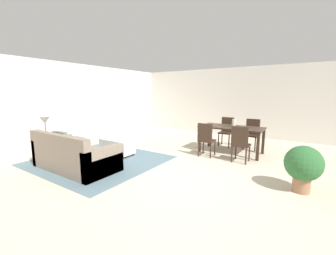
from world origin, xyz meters
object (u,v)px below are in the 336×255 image
object	(u,v)px
dining_table	(231,130)
dining_chair_near_left	(206,138)
side_table	(47,141)
vase_centerpiece	(234,123)
dining_chair_far_left	(227,130)
dining_chair_far_right	(252,132)
table_lamp	(45,121)
potted_plant	(303,165)
ottoman_table	(117,146)
couch	(74,157)
dining_chair_near_right	(240,142)

from	to	relation	value
dining_table	dining_chair_near_left	xyz separation A→B (m)	(-0.44, -0.78, -0.15)
side_table	vase_centerpiece	distance (m)	5.06
dining_chair_far_left	dining_chair_far_right	xyz separation A→B (m)	(0.80, -0.02, 0.00)
side_table	dining_chair_far_right	world-z (taller)	dining_chair_far_right
table_lamp	dining_table	world-z (taller)	table_lamp
dining_chair_far_left	side_table	bearing A→B (deg)	-130.62
table_lamp	dining_chair_near_left	distance (m)	4.22
vase_centerpiece	dining_table	bearing A→B (deg)	148.54
dining_table	potted_plant	distance (m)	2.56
ottoman_table	couch	bearing A→B (deg)	-88.21
couch	table_lamp	bearing A→B (deg)	176.64
table_lamp	vase_centerpiece	xyz separation A→B (m)	(3.92, 3.17, -0.13)
dining_chair_far_left	vase_centerpiece	size ratio (longest dim) A/B	4.14
side_table	dining_chair_near_left	distance (m)	4.19
dining_table	ottoman_table	bearing A→B (deg)	-142.93
side_table	dining_table	world-z (taller)	dining_table
dining_table	dining_chair_near_right	world-z (taller)	dining_chair_near_right
couch	dining_chair_far_left	world-z (taller)	dining_chair_far_left
couch	potted_plant	xyz separation A→B (m)	(4.35, 1.49, 0.20)
ottoman_table	potted_plant	distance (m)	4.40
vase_centerpiece	ottoman_table	bearing A→B (deg)	-144.40
ottoman_table	dining_chair_far_left	xyz separation A→B (m)	(2.19, 2.76, 0.27)
dining_chair_near_right	side_table	bearing A→B (deg)	-150.53
dining_table	dining_chair_far_right	distance (m)	0.89
side_table	dining_chair_far_left	xyz separation A→B (m)	(3.45, 4.02, 0.06)
table_lamp	vase_centerpiece	size ratio (longest dim) A/B	2.36
couch	dining_chair_far_right	world-z (taller)	dining_chair_far_right
dining_table	dining_chair_far_left	bearing A→B (deg)	116.28
dining_chair_near_left	vase_centerpiece	xyz separation A→B (m)	(0.51, 0.73, 0.35)
dining_chair_far_right	ottoman_table	bearing A→B (deg)	-137.52
couch	dining_chair_far_left	distance (m)	4.63
couch	dining_chair_far_left	bearing A→B (deg)	62.33
dining_chair_far_left	ottoman_table	bearing A→B (deg)	-128.47
potted_plant	dining_chair_far_right	bearing A→B (deg)	118.61
dining_chair_far_left	potted_plant	size ratio (longest dim) A/B	1.12
dining_chair_far_left	dining_chair_far_right	distance (m)	0.80
dining_chair_near_left	vase_centerpiece	distance (m)	0.96
dining_chair_near_left	vase_centerpiece	size ratio (longest dim) A/B	4.14
dining_chair_far_left	dining_chair_near_right	bearing A→B (deg)	-61.23
dining_chair_near_right	potted_plant	size ratio (longest dim) A/B	1.12
table_lamp	dining_chair_near_right	world-z (taller)	table_lamp
ottoman_table	dining_chair_near_left	xyz separation A→B (m)	(2.15, 1.18, 0.27)
table_lamp	dining_chair_far_right	size ratio (longest dim) A/B	0.57
table_lamp	dining_chair_near_left	bearing A→B (deg)	35.61
dining_table	dining_chair_near_left	bearing A→B (deg)	-119.33
couch	ottoman_table	size ratio (longest dim) A/B	2.05
table_lamp	dining_chair_far_right	distance (m)	5.85
vase_centerpiece	potted_plant	bearing A→B (deg)	-45.38
ottoman_table	dining_chair_far_right	bearing A→B (deg)	42.48
ottoman_table	potted_plant	bearing A→B (deg)	1.99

